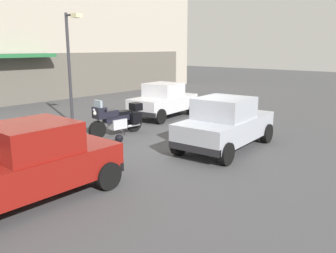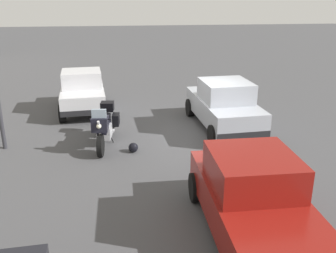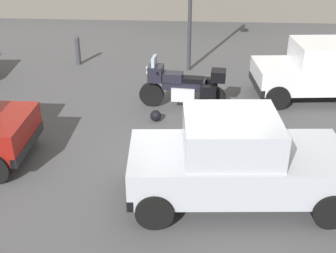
{
  "view_description": "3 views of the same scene",
  "coord_description": "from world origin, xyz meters",
  "px_view_note": "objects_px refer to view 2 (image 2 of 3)",
  "views": [
    {
      "loc": [
        -8.66,
        -6.59,
        3.15
      ],
      "look_at": [
        -0.26,
        0.71,
        0.63
      ],
      "focal_mm": 37.62,
      "sensor_mm": 36.0,
      "label": 1
    },
    {
      "loc": [
        -11.26,
        2.37,
        4.43
      ],
      "look_at": [
        -0.76,
        1.14,
        0.63
      ],
      "focal_mm": 40.77,
      "sensor_mm": 36.0,
      "label": 2
    },
    {
      "loc": [
        -0.12,
        -7.61,
        4.86
      ],
      "look_at": [
        -0.67,
        0.52,
        0.71
      ],
      "focal_mm": 47.44,
      "sensor_mm": 36.0,
      "label": 3
    }
  ],
  "objects_px": {
    "helmet": "(133,148)",
    "car_compact_side": "(83,91)",
    "motorcycle": "(104,125)",
    "car_hatchback_near": "(224,105)",
    "car_wagon_end": "(253,198)"
  },
  "relations": [
    {
      "from": "motorcycle",
      "to": "car_hatchback_near",
      "type": "xyz_separation_m",
      "value": [
        1.04,
        -3.92,
        0.19
      ]
    },
    {
      "from": "car_hatchback_near",
      "to": "car_compact_side",
      "type": "distance_m",
      "value": 5.5
    },
    {
      "from": "helmet",
      "to": "car_compact_side",
      "type": "distance_m",
      "value": 4.66
    },
    {
      "from": "helmet",
      "to": "car_wagon_end",
      "type": "relative_size",
      "value": 0.07
    },
    {
      "from": "motorcycle",
      "to": "car_compact_side",
      "type": "relative_size",
      "value": 0.63
    },
    {
      "from": "helmet",
      "to": "car_wagon_end",
      "type": "distance_m",
      "value": 4.78
    },
    {
      "from": "motorcycle",
      "to": "car_hatchback_near",
      "type": "height_order",
      "value": "car_hatchback_near"
    },
    {
      "from": "car_compact_side",
      "to": "motorcycle",
      "type": "bearing_deg",
      "value": -170.54
    },
    {
      "from": "car_wagon_end",
      "to": "car_hatchback_near",
      "type": "bearing_deg",
      "value": 169.96
    },
    {
      "from": "helmet",
      "to": "car_hatchback_near",
      "type": "height_order",
      "value": "car_hatchback_near"
    },
    {
      "from": "motorcycle",
      "to": "car_wagon_end",
      "type": "height_order",
      "value": "car_wagon_end"
    },
    {
      "from": "motorcycle",
      "to": "car_compact_side",
      "type": "xyz_separation_m",
      "value": [
        3.6,
        0.95,
        0.15
      ]
    },
    {
      "from": "car_hatchback_near",
      "to": "car_wagon_end",
      "type": "xyz_separation_m",
      "value": [
        -5.95,
        1.01,
        0.0
      ]
    },
    {
      "from": "motorcycle",
      "to": "car_compact_side",
      "type": "bearing_deg",
      "value": -159.66
    },
    {
      "from": "helmet",
      "to": "car_compact_side",
      "type": "height_order",
      "value": "car_compact_side"
    }
  ]
}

